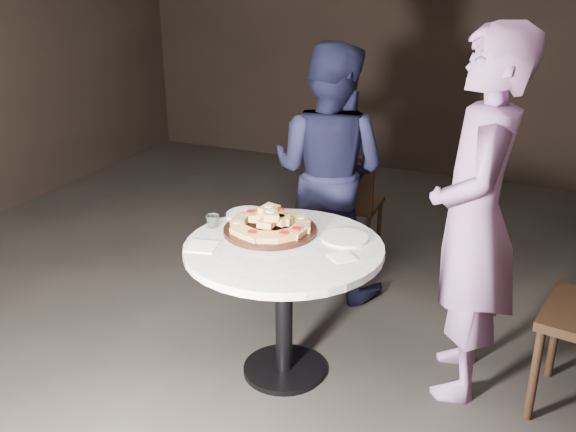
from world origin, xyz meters
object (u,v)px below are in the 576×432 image
Objects in this scene: focaccia_pile at (271,222)px; chair_far at (350,199)px; serving_board at (270,230)px; water_glass at (213,221)px; table at (284,270)px; diner_teal at (475,220)px; diner_navy at (329,171)px.

chair_far is (-0.01, 1.30, -0.32)m from focaccia_pile.
serving_board is 1.11× the size of focaccia_pile.
water_glass reaches higher than serving_board.
focaccia_pile is 0.30m from water_glass.
serving_board is (-0.13, 0.12, 0.14)m from table.
chair_far reaches higher than water_glass.
serving_board is 0.27× the size of diner_teal.
serving_board is at bearing -168.15° from focaccia_pile.
table is 2.64× the size of focaccia_pile.
diner_navy is at bearing 73.02° from water_glass.
diner_teal is at bearing 149.30° from diner_navy.
water_glass is at bearing -167.85° from serving_board.
diner_navy reaches higher than chair_far.
water_glass is at bearing -167.85° from focaccia_pile.
diner_teal is (0.97, -1.14, 0.42)m from chair_far.
diner_navy is at bearing 90.82° from focaccia_pile.
diner_navy reaches higher than water_glass.
focaccia_pile is at bearing 136.67° from table.
table is 1.01m from diner_navy.
focaccia_pile reaches higher than table.
focaccia_pile is 0.53× the size of chair_far.
diner_teal is at bearing 128.44° from chair_far.
diner_navy is (-0.14, 0.98, 0.20)m from table.
chair_far is 1.55m from diner_teal.
diner_teal reaches higher than diner_navy.
table is at bearing -80.70° from diner_teal.
diner_teal is at bearing 9.90° from focaccia_pile.
serving_board is 0.30m from water_glass.
water_glass reaches higher than table.
table is at bearing 102.94° from diner_navy.
chair_far reaches higher than serving_board.
chair_far is (0.29, 1.37, -0.30)m from water_glass.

